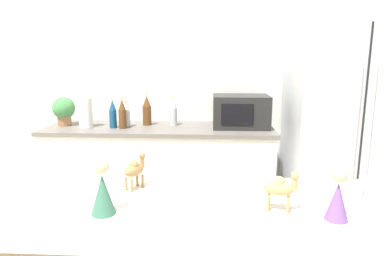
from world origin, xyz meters
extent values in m
cube|color=white|center=(0.00, 2.73, 1.27)|extent=(8.00, 0.06, 2.55)
cube|color=white|center=(-0.34, 2.40, 0.43)|extent=(1.98, 0.60, 0.85)
cube|color=#66605B|center=(-0.34, 2.40, 0.87)|extent=(2.01, 0.63, 0.03)
cube|color=silver|center=(1.24, 2.33, 0.88)|extent=(0.89, 0.71, 1.77)
cube|color=black|center=(1.24, 1.97, 0.88)|extent=(0.01, 0.01, 1.70)
cylinder|color=#B2B5BA|center=(1.19, 1.95, 0.97)|extent=(0.02, 0.02, 0.97)
cylinder|color=#B2B5BA|center=(1.29, 1.95, 0.97)|extent=(0.02, 0.02, 0.97)
cube|color=silver|center=(0.25, 0.48, 1.00)|extent=(1.78, 0.52, 0.03)
cylinder|color=#9E6B47|center=(-1.19, 2.41, 0.93)|extent=(0.12, 0.12, 0.08)
sphere|color=#478E4C|center=(-1.19, 2.41, 1.05)|extent=(0.20, 0.20, 0.20)
cylinder|color=white|center=(-0.97, 2.34, 1.02)|extent=(0.12, 0.12, 0.26)
cube|color=black|center=(0.38, 2.42, 1.03)|extent=(0.48, 0.36, 0.28)
cube|color=black|center=(0.34, 2.24, 1.03)|extent=(0.26, 0.01, 0.17)
cylinder|color=#B2B7BC|center=(-0.62, 2.38, 0.96)|extent=(0.07, 0.07, 0.14)
cone|color=#B2B7BC|center=(-0.62, 2.38, 1.07)|extent=(0.07, 0.07, 0.08)
cylinder|color=gold|center=(-0.62, 2.38, 1.12)|extent=(0.03, 0.03, 0.01)
cylinder|color=navy|center=(-0.73, 2.33, 0.97)|extent=(0.06, 0.06, 0.16)
cone|color=navy|center=(-0.73, 2.33, 1.09)|extent=(0.06, 0.06, 0.09)
cylinder|color=gold|center=(-0.73, 2.33, 1.14)|extent=(0.02, 0.02, 0.01)
cylinder|color=brown|center=(-0.45, 2.47, 0.97)|extent=(0.08, 0.08, 0.17)
cone|color=brown|center=(-0.45, 2.47, 1.11)|extent=(0.08, 0.08, 0.10)
cylinder|color=gold|center=(-0.45, 2.47, 1.16)|extent=(0.03, 0.03, 0.01)
cylinder|color=brown|center=(-0.64, 2.30, 0.97)|extent=(0.06, 0.06, 0.16)
cone|color=brown|center=(-0.64, 2.30, 1.10)|extent=(0.06, 0.06, 0.09)
cylinder|color=gold|center=(-0.64, 2.30, 1.15)|extent=(0.02, 0.02, 0.01)
cylinder|color=#B2B7BC|center=(-0.21, 2.48, 0.97)|extent=(0.07, 0.07, 0.16)
cone|color=#B2B7BC|center=(-0.21, 2.48, 1.09)|extent=(0.06, 0.06, 0.09)
cylinder|color=gold|center=(-0.21, 2.48, 1.14)|extent=(0.02, 0.02, 0.01)
ellipsoid|color=tan|center=(0.33, 0.44, 1.09)|extent=(0.10, 0.07, 0.05)
sphere|color=tan|center=(0.33, 0.44, 1.11)|extent=(0.04, 0.04, 0.04)
cylinder|color=tan|center=(0.37, 0.43, 1.11)|extent=(0.02, 0.02, 0.05)
sphere|color=tan|center=(0.37, 0.43, 1.13)|extent=(0.03, 0.03, 0.03)
cylinder|color=tan|center=(0.36, 0.45, 1.04)|extent=(0.01, 0.01, 0.05)
cylinder|color=tan|center=(0.35, 0.42, 1.04)|extent=(0.01, 0.01, 0.05)
cylinder|color=tan|center=(0.30, 0.46, 1.04)|extent=(0.01, 0.01, 0.05)
cylinder|color=tan|center=(0.30, 0.44, 1.04)|extent=(0.01, 0.01, 0.05)
ellipsoid|color=olive|center=(-0.15, 0.60, 1.08)|extent=(0.08, 0.10, 0.05)
sphere|color=olive|center=(-0.15, 0.60, 1.10)|extent=(0.03, 0.03, 0.03)
cylinder|color=olive|center=(-0.13, 0.64, 1.11)|extent=(0.02, 0.02, 0.04)
sphere|color=olive|center=(-0.13, 0.64, 1.13)|extent=(0.02, 0.02, 0.02)
cylinder|color=olive|center=(-0.15, 0.63, 1.04)|extent=(0.01, 0.01, 0.05)
cylinder|color=olive|center=(-0.13, 0.62, 1.04)|extent=(0.01, 0.01, 0.05)
cylinder|color=olive|center=(-0.18, 0.58, 1.04)|extent=(0.01, 0.01, 0.05)
cylinder|color=olive|center=(-0.16, 0.57, 1.04)|extent=(0.01, 0.01, 0.05)
cone|color=#33664C|center=(-0.20, 0.39, 1.08)|extent=(0.07, 0.07, 0.13)
sphere|color=tan|center=(-0.20, 0.39, 1.16)|extent=(0.05, 0.05, 0.05)
cone|color=#6B4784|center=(0.49, 0.39, 1.07)|extent=(0.07, 0.07, 0.11)
sphere|color=tan|center=(0.49, 0.39, 1.15)|extent=(0.04, 0.04, 0.04)
camera|label=1|loc=(0.12, -0.56, 1.47)|focal=32.00mm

